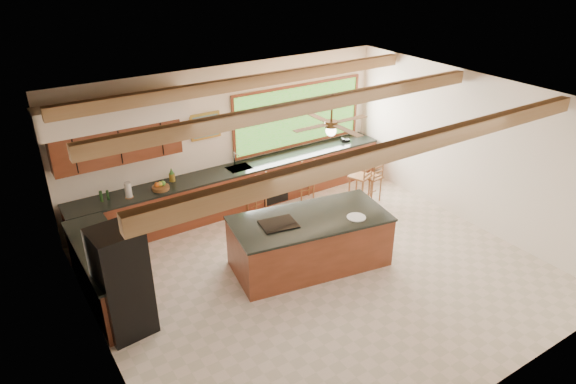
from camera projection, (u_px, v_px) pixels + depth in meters
ground at (320, 273)px, 8.92m from camera, size 7.20×7.20×0.00m
room_shell at (292, 144)px, 8.33m from camera, size 7.27×6.54×3.02m
counter_run at (213, 204)px, 10.20m from camera, size 7.12×3.10×1.23m
island at (310, 241)px, 8.96m from camera, size 2.88×1.72×0.96m
refrigerator at (122, 282)px, 7.26m from camera, size 0.73×0.71×1.70m
bar_stool_a at (258, 190)px, 10.52m from camera, size 0.41×0.41×0.97m
bar_stool_b at (362, 178)px, 10.88m from camera, size 0.51×0.51×1.11m
bar_stool_c at (307, 176)px, 11.12m from camera, size 0.44×0.44×1.00m
bar_stool_d at (374, 178)px, 11.07m from camera, size 0.37×0.37×0.94m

